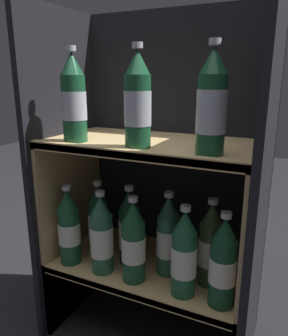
% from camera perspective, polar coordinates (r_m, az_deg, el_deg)
% --- Properties ---
extents(fridge_back_wall, '(0.64, 0.02, 1.03)m').
position_cam_1_polar(fridge_back_wall, '(1.12, 4.86, -0.55)').
color(fridge_back_wall, black).
rests_on(fridge_back_wall, ground_plane).
extents(fridge_side_left, '(0.02, 0.37, 1.03)m').
position_cam_1_polar(fridge_side_left, '(1.12, -13.28, -0.87)').
color(fridge_side_left, black).
rests_on(fridge_side_left, ground_plane).
extents(fridge_side_right, '(0.02, 0.37, 1.03)m').
position_cam_1_polar(fridge_side_right, '(0.90, 19.69, -5.57)').
color(fridge_side_right, black).
rests_on(fridge_side_right, ground_plane).
extents(shelf_lower, '(0.60, 0.33, 0.26)m').
position_cam_1_polar(shelf_lower, '(1.10, 0.93, -18.64)').
color(shelf_lower, tan).
rests_on(shelf_lower, ground_plane).
extents(shelf_upper, '(0.60, 0.33, 0.65)m').
position_cam_1_polar(shelf_upper, '(0.98, 1.07, -6.26)').
color(shelf_upper, tan).
rests_on(shelf_upper, ground_plane).
extents(bottle_upper_front_0, '(0.07, 0.07, 0.25)m').
position_cam_1_polar(bottle_upper_front_0, '(0.93, -12.14, 11.47)').
color(bottle_upper_front_0, '#194C2D').
rests_on(bottle_upper_front_0, shelf_upper).
extents(bottle_upper_front_1, '(0.07, 0.07, 0.25)m').
position_cam_1_polar(bottle_upper_front_1, '(0.83, -1.12, 11.33)').
color(bottle_upper_front_1, '#194C2D').
rests_on(bottle_upper_front_1, shelf_upper).
extents(bottle_upper_front_2, '(0.07, 0.07, 0.25)m').
position_cam_1_polar(bottle_upper_front_2, '(0.76, 11.69, 10.65)').
color(bottle_upper_front_2, '#194C2D').
rests_on(bottle_upper_front_2, shelf_upper).
extents(bottle_lower_front_0, '(0.07, 0.07, 0.25)m').
position_cam_1_polar(bottle_lower_front_0, '(1.06, -12.91, -10.19)').
color(bottle_lower_front_0, '#194C2D').
rests_on(bottle_lower_front_0, shelf_lower).
extents(bottle_lower_front_1, '(0.07, 0.07, 0.25)m').
position_cam_1_polar(bottle_lower_front_1, '(0.99, -7.38, -11.70)').
color(bottle_lower_front_1, '#285B42').
rests_on(bottle_lower_front_1, shelf_lower).
extents(bottle_lower_front_2, '(0.07, 0.07, 0.25)m').
position_cam_1_polar(bottle_lower_front_2, '(0.94, -1.84, -12.99)').
color(bottle_lower_front_2, '#194C2D').
rests_on(bottle_lower_front_2, shelf_lower).
extents(bottle_lower_front_3, '(0.07, 0.07, 0.25)m').
position_cam_1_polar(bottle_lower_front_3, '(0.90, 6.98, -14.87)').
color(bottle_lower_front_3, '#1E5638').
rests_on(bottle_lower_front_3, shelf_lower).
extents(bottle_lower_front_4, '(0.07, 0.07, 0.25)m').
position_cam_1_polar(bottle_lower_front_4, '(0.87, 13.58, -15.98)').
color(bottle_lower_front_4, '#144228').
rests_on(bottle_lower_front_4, shelf_lower).
extents(bottle_lower_back_0, '(0.07, 0.07, 0.25)m').
position_cam_1_polar(bottle_lower_back_0, '(1.08, -7.87, -9.40)').
color(bottle_lower_back_0, '#144228').
rests_on(bottle_lower_back_0, shelf_lower).
extents(bottle_lower_back_1, '(0.07, 0.07, 0.25)m').
position_cam_1_polar(bottle_lower_back_1, '(1.03, -2.53, -10.60)').
color(bottle_lower_back_1, '#144228').
rests_on(bottle_lower_back_1, shelf_lower).
extents(bottle_lower_back_2, '(0.07, 0.07, 0.25)m').
position_cam_1_polar(bottle_lower_back_2, '(0.98, 4.22, -11.95)').
color(bottle_lower_back_2, '#285B42').
rests_on(bottle_lower_back_2, shelf_lower).
extents(bottle_lower_back_3, '(0.07, 0.07, 0.25)m').
position_cam_1_polar(bottle_lower_back_3, '(0.95, 11.50, -13.23)').
color(bottle_lower_back_3, '#384C28').
rests_on(bottle_lower_back_3, shelf_lower).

